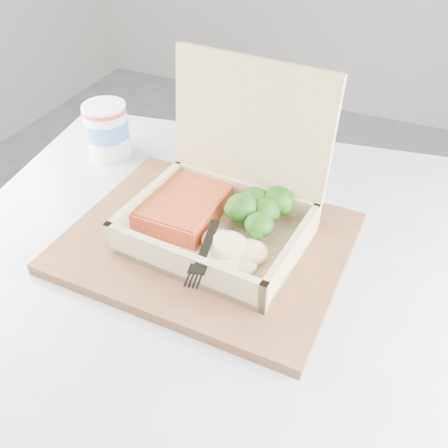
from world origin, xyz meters
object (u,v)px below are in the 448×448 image
at_px(cafe_table, 208,343).
at_px(takeout_container, 227,196).
at_px(serving_tray, 207,242).
at_px(paper_cup, 107,129).

xyz_separation_m(cafe_table, takeout_container, (0.01, 0.06, 0.25)).
height_order(serving_tray, takeout_container, takeout_container).
distance_m(serving_tray, paper_cup, 0.31).
relative_size(cafe_table, serving_tray, 2.25).
relative_size(cafe_table, takeout_container, 3.40).
xyz_separation_m(cafe_table, paper_cup, (-0.27, 0.18, 0.23)).
distance_m(serving_tray, takeout_container, 0.07).
relative_size(takeout_container, paper_cup, 2.60).
xyz_separation_m(takeout_container, paper_cup, (-0.28, 0.12, -0.02)).
relative_size(serving_tray, paper_cup, 3.92).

